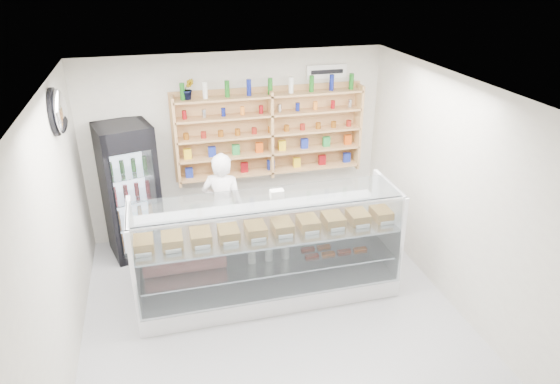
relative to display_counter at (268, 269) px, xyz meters
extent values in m
plane|color=#A7A6AB|center=(-0.04, -0.61, -0.38)|extent=(5.00, 5.00, 0.00)
plane|color=white|center=(-0.04, -0.61, 2.42)|extent=(5.00, 5.00, 0.00)
plane|color=beige|center=(-0.04, 1.89, 1.02)|extent=(4.50, 0.00, 4.50)
plane|color=beige|center=(-2.29, -0.61, 1.02)|extent=(0.00, 5.00, 5.00)
plane|color=beige|center=(2.21, -0.61, 1.02)|extent=(0.00, 5.00, 5.00)
cube|color=white|center=(0.00, -0.01, -0.25)|extent=(3.26, 0.92, 0.27)
cube|color=white|center=(0.00, 0.42, 0.23)|extent=(3.26, 0.05, 0.68)
cube|color=silver|center=(0.00, -0.01, 0.17)|extent=(3.13, 0.81, 0.02)
cube|color=silver|center=(0.00, -0.01, 0.57)|extent=(3.19, 0.85, 0.02)
cube|color=silver|center=(0.00, -0.46, 0.46)|extent=(3.19, 0.13, 1.13)
cube|color=silver|center=(0.00, -0.07, 1.03)|extent=(3.19, 0.65, 0.01)
imported|color=white|center=(-0.39, 1.05, 0.43)|extent=(0.69, 0.58, 1.61)
cube|color=black|center=(-1.64, 1.53, 0.60)|extent=(0.86, 0.85, 1.96)
cube|color=#260432|center=(-1.73, 1.21, 1.44)|extent=(0.68, 0.21, 0.28)
cube|color=silver|center=(-1.73, 1.20, 0.51)|extent=(0.58, 0.16, 1.55)
cube|color=tan|center=(-0.94, 1.73, 1.21)|extent=(0.04, 0.28, 1.33)
cube|color=tan|center=(0.46, 1.73, 1.21)|extent=(0.04, 0.28, 1.33)
cube|color=tan|center=(1.86, 1.73, 1.21)|extent=(0.04, 0.28, 1.33)
cube|color=tan|center=(0.46, 1.73, 0.62)|extent=(2.80, 0.28, 0.03)
cube|color=tan|center=(0.46, 1.73, 0.92)|extent=(2.80, 0.28, 0.03)
cube|color=tan|center=(0.46, 1.73, 1.22)|extent=(2.80, 0.28, 0.03)
cube|color=tan|center=(0.46, 1.73, 1.52)|extent=(2.80, 0.28, 0.03)
cube|color=tan|center=(0.46, 1.73, 1.80)|extent=(2.80, 0.28, 0.03)
imported|color=#1E6626|center=(-0.70, 1.73, 1.96)|extent=(0.17, 0.14, 0.30)
ellipsoid|color=silver|center=(-2.21, 0.59, 2.07)|extent=(0.15, 0.50, 0.50)
cube|color=white|center=(1.36, 1.86, 2.07)|extent=(0.62, 0.03, 0.20)
camera|label=1|loc=(-1.18, -5.22, 3.61)|focal=32.00mm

